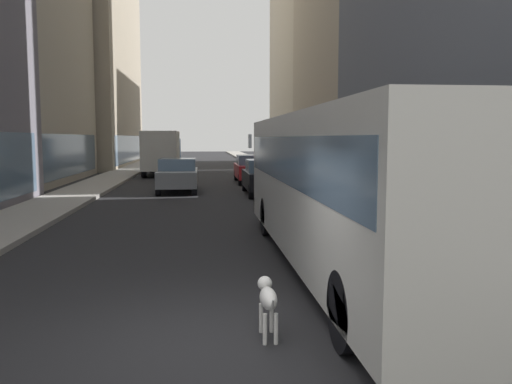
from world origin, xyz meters
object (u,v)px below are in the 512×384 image
car_red_coupe (251,169)px  car_grey_wagon (178,175)px  transit_bus (346,179)px  car_black_suv (265,177)px  box_truck (162,151)px  pedestrian_with_handbag (393,196)px  dalmatian_dog (268,298)px

car_red_coupe → car_grey_wagon: bearing=-130.3°
transit_bus → car_grey_wagon: (-4.00, 15.17, -0.96)m
car_black_suv → box_truck: bearing=112.3°
transit_bus → box_truck: size_ratio=1.54×
transit_bus → box_truck: 27.75m
car_red_coupe → pedestrian_with_handbag: pedestrian_with_handbag is taller
car_black_suv → box_truck: size_ratio=0.57×
box_truck → pedestrian_with_handbag: (7.93, -23.60, -0.65)m
car_grey_wagon → box_truck: size_ratio=0.56×
pedestrian_with_handbag → dalmatian_dog: bearing=-121.4°
car_red_coupe → box_truck: (-5.60, 7.30, 0.84)m
transit_bus → dalmatian_dog: transit_bus is taller
car_black_suv → car_grey_wagon: 4.33m
car_black_suv → pedestrian_with_handbag: bearing=-76.8°
car_grey_wagon → transit_bus: bearing=-75.2°
car_black_suv → dalmatian_dog: 17.20m
dalmatian_dog → car_grey_wagon: bearing=96.0°
box_truck → pedestrian_with_handbag: size_ratio=4.44×
pedestrian_with_handbag → car_red_coupe: bearing=98.1°
dalmatian_dog → pedestrian_with_handbag: 8.40m
transit_bus → pedestrian_with_handbag: 4.34m
car_grey_wagon → pedestrian_with_handbag: size_ratio=2.49×
car_grey_wagon → pedestrian_with_handbag: 13.20m
transit_bus → car_red_coupe: 19.90m
transit_bus → car_grey_wagon: bearing=104.8°
car_grey_wagon → box_truck: bearing=97.6°
box_truck → dalmatian_dog: bearing=-83.4°
car_red_coupe → pedestrian_with_handbag: (2.33, -16.29, 0.19)m
pedestrian_with_handbag → car_grey_wagon: bearing=118.6°
pedestrian_with_handbag → car_black_suv: bearing=103.2°
box_truck → transit_bus: bearing=-78.4°
car_grey_wagon → car_black_suv: bearing=-22.7°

